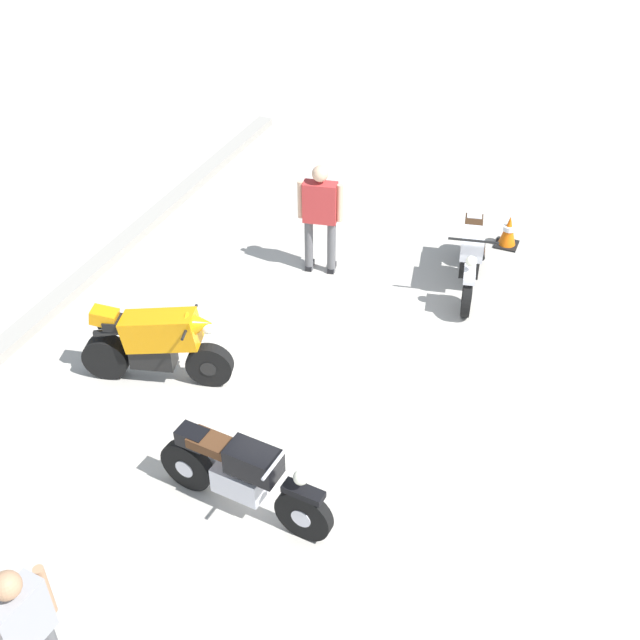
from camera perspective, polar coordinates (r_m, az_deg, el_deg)
name	(u,v)px	position (r m, az deg, el deg)	size (l,w,h in m)	color
ground_plane	(354,383)	(10.33, 2.44, -4.52)	(40.00, 40.00, 0.00)	#B7B2A8
curb_edge	(59,299)	(12.26, -18.13, 1.42)	(14.00, 0.30, 0.15)	#9C978F
motorcycle_silver_cruiser	(471,255)	(12.01, 10.71, 4.55)	(2.07, 0.72, 1.09)	black
motorcycle_black_cruiser	(242,476)	(8.54, -5.60, -11.01)	(0.70, 2.09, 1.09)	black
motorcycle_orange_sportbike	(156,343)	(10.21, -11.63, -1.61)	(0.83, 1.93, 1.14)	black
person_in_red_shirt	(320,212)	(11.87, 0.01, 7.70)	(0.39, 0.68, 1.78)	#59595B
person_in_gray_shirt	(25,631)	(7.28, -20.32, -20.13)	(0.67, 0.34, 1.73)	#59595B
traffic_cone	(508,231)	(13.25, 13.31, 6.18)	(0.36, 0.36, 0.53)	black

